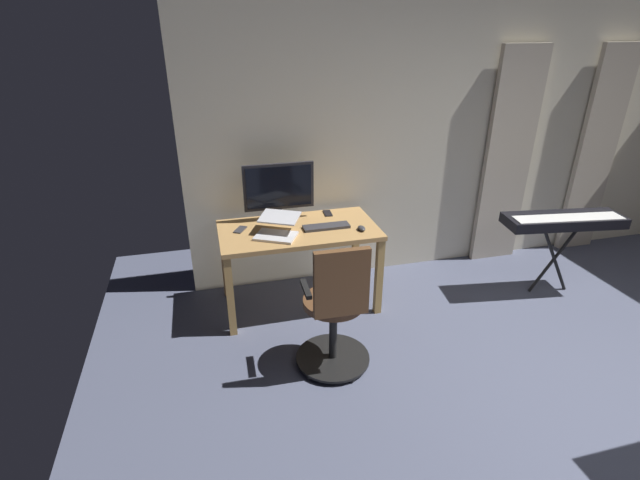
{
  "coord_description": "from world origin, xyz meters",
  "views": [
    {
      "loc": [
        2.59,
        1.33,
        2.34
      ],
      "look_at": [
        1.83,
        -1.62,
        0.91
      ],
      "focal_mm": 25.92,
      "sensor_mm": 36.0,
      "label": 1
    }
  ],
  "objects_px": {
    "computer_mouse": "(362,228)",
    "cell_phone_face_up": "(328,213)",
    "laptop": "(277,229)",
    "computer_monitor": "(279,188)",
    "cell_phone_by_monitor": "(240,230)",
    "desk": "(299,239)",
    "computer_keyboard": "(326,227)",
    "piano_keyboard": "(563,222)",
    "office_chair": "(336,313)"
  },
  "relations": [
    {
      "from": "computer_mouse",
      "to": "cell_phone_face_up",
      "type": "height_order",
      "value": "computer_mouse"
    },
    {
      "from": "laptop",
      "to": "computer_mouse",
      "type": "relative_size",
      "value": 4.53
    },
    {
      "from": "computer_monitor",
      "to": "laptop",
      "type": "xyz_separation_m",
      "value": [
        0.08,
        0.34,
        -0.23
      ]
    },
    {
      "from": "computer_mouse",
      "to": "cell_phone_by_monitor",
      "type": "bearing_deg",
      "value": -14.72
    },
    {
      "from": "computer_monitor",
      "to": "cell_phone_face_up",
      "type": "bearing_deg",
      "value": -178.15
    },
    {
      "from": "computer_mouse",
      "to": "computer_monitor",
      "type": "bearing_deg",
      "value": -33.86
    },
    {
      "from": "desk",
      "to": "computer_keyboard",
      "type": "distance_m",
      "value": 0.26
    },
    {
      "from": "cell_phone_by_monitor",
      "to": "piano_keyboard",
      "type": "distance_m",
      "value": 2.89
    },
    {
      "from": "laptop",
      "to": "piano_keyboard",
      "type": "xyz_separation_m",
      "value": [
        -2.56,
        0.29,
        -0.09
      ]
    },
    {
      "from": "cell_phone_by_monitor",
      "to": "piano_keyboard",
      "type": "xyz_separation_m",
      "value": [
        -2.85,
        0.47,
        -0.04
      ]
    },
    {
      "from": "computer_keyboard",
      "to": "desk",
      "type": "bearing_deg",
      "value": -13.67
    },
    {
      "from": "computer_monitor",
      "to": "cell_phone_face_up",
      "type": "distance_m",
      "value": 0.53
    },
    {
      "from": "computer_monitor",
      "to": "desk",
      "type": "bearing_deg",
      "value": 115.95
    },
    {
      "from": "laptop",
      "to": "cell_phone_by_monitor",
      "type": "relative_size",
      "value": 3.15
    },
    {
      "from": "computer_keyboard",
      "to": "laptop",
      "type": "relative_size",
      "value": 0.88
    },
    {
      "from": "computer_monitor",
      "to": "laptop",
      "type": "distance_m",
      "value": 0.42
    },
    {
      "from": "cell_phone_face_up",
      "to": "cell_phone_by_monitor",
      "type": "bearing_deg",
      "value": 16.64
    },
    {
      "from": "desk",
      "to": "laptop",
      "type": "bearing_deg",
      "value": 26.2
    },
    {
      "from": "cell_phone_by_monitor",
      "to": "computer_keyboard",
      "type": "bearing_deg",
      "value": -160.4
    },
    {
      "from": "piano_keyboard",
      "to": "cell_phone_by_monitor",
      "type": "bearing_deg",
      "value": -1.2
    },
    {
      "from": "office_chair",
      "to": "computer_mouse",
      "type": "bearing_deg",
      "value": 61.09
    },
    {
      "from": "office_chair",
      "to": "computer_monitor",
      "type": "distance_m",
      "value": 1.31
    },
    {
      "from": "computer_mouse",
      "to": "cell_phone_face_up",
      "type": "bearing_deg",
      "value": -67.78
    },
    {
      "from": "computer_keyboard",
      "to": "piano_keyboard",
      "type": "height_order",
      "value": "piano_keyboard"
    },
    {
      "from": "desk",
      "to": "laptop",
      "type": "height_order",
      "value": "laptop"
    },
    {
      "from": "desk",
      "to": "computer_mouse",
      "type": "bearing_deg",
      "value": 160.52
    },
    {
      "from": "computer_keyboard",
      "to": "cell_phone_by_monitor",
      "type": "relative_size",
      "value": 2.77
    },
    {
      "from": "cell_phone_face_up",
      "to": "office_chair",
      "type": "bearing_deg",
      "value": 82.07
    },
    {
      "from": "desk",
      "to": "office_chair",
      "type": "height_order",
      "value": "office_chair"
    },
    {
      "from": "laptop",
      "to": "cell_phone_face_up",
      "type": "xyz_separation_m",
      "value": [
        -0.53,
        -0.35,
        -0.05
      ]
    },
    {
      "from": "cell_phone_face_up",
      "to": "piano_keyboard",
      "type": "bearing_deg",
      "value": 167.15
    },
    {
      "from": "computer_monitor",
      "to": "piano_keyboard",
      "type": "height_order",
      "value": "computer_monitor"
    },
    {
      "from": "desk",
      "to": "piano_keyboard",
      "type": "distance_m",
      "value": 2.39
    },
    {
      "from": "desk",
      "to": "cell_phone_by_monitor",
      "type": "height_order",
      "value": "cell_phone_by_monitor"
    },
    {
      "from": "piano_keyboard",
      "to": "cell_phone_face_up",
      "type": "bearing_deg",
      "value": -9.39
    },
    {
      "from": "office_chair",
      "to": "cell_phone_by_monitor",
      "type": "bearing_deg",
      "value": 120.25
    },
    {
      "from": "computer_monitor",
      "to": "piano_keyboard",
      "type": "relative_size",
      "value": 0.56
    },
    {
      "from": "office_chair",
      "to": "computer_mouse",
      "type": "xyz_separation_m",
      "value": [
        -0.44,
        -0.75,
        0.28
      ]
    },
    {
      "from": "laptop",
      "to": "piano_keyboard",
      "type": "relative_size",
      "value": 0.41
    },
    {
      "from": "computer_keyboard",
      "to": "computer_mouse",
      "type": "distance_m",
      "value": 0.3
    },
    {
      "from": "desk",
      "to": "computer_keyboard",
      "type": "xyz_separation_m",
      "value": [
        -0.23,
        0.06,
        0.11
      ]
    },
    {
      "from": "piano_keyboard",
      "to": "office_chair",
      "type": "bearing_deg",
      "value": 21.43
    },
    {
      "from": "cell_phone_face_up",
      "to": "laptop",
      "type": "bearing_deg",
      "value": 38.33
    },
    {
      "from": "desk",
      "to": "computer_keyboard",
      "type": "height_order",
      "value": "computer_keyboard"
    },
    {
      "from": "computer_monitor",
      "to": "laptop",
      "type": "relative_size",
      "value": 1.36
    },
    {
      "from": "cell_phone_face_up",
      "to": "computer_keyboard",
      "type": "bearing_deg",
      "value": 77.26
    },
    {
      "from": "computer_keyboard",
      "to": "laptop",
      "type": "bearing_deg",
      "value": 5.39
    },
    {
      "from": "office_chair",
      "to": "piano_keyboard",
      "type": "relative_size",
      "value": 0.96
    },
    {
      "from": "cell_phone_face_up",
      "to": "piano_keyboard",
      "type": "relative_size",
      "value": 0.13
    },
    {
      "from": "computer_monitor",
      "to": "cell_phone_face_up",
      "type": "height_order",
      "value": "computer_monitor"
    }
  ]
}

